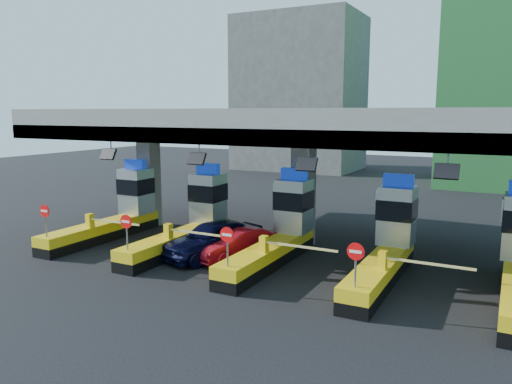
% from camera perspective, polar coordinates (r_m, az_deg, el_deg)
% --- Properties ---
extents(ground, '(120.00, 120.00, 0.00)m').
position_cam_1_polar(ground, '(23.57, 2.54, -7.79)').
color(ground, black).
rests_on(ground, ground).
extents(toll_canopy, '(28.00, 12.09, 7.00)m').
position_cam_1_polar(toll_canopy, '(25.19, 5.43, 7.44)').
color(toll_canopy, slate).
rests_on(toll_canopy, ground).
extents(toll_lane_far_left, '(4.43, 8.00, 4.16)m').
position_cam_1_polar(toll_lane_far_left, '(28.97, -15.43, -2.06)').
color(toll_lane_far_left, black).
rests_on(toll_lane_far_left, ground).
extents(toll_lane_left, '(4.43, 8.00, 4.16)m').
position_cam_1_polar(toll_lane_left, '(25.87, -7.27, -3.12)').
color(toll_lane_left, black).
rests_on(toll_lane_left, ground).
extents(toll_lane_center, '(4.43, 8.00, 4.16)m').
position_cam_1_polar(toll_lane_center, '(23.44, 2.86, -4.34)').
color(toll_lane_center, black).
rests_on(toll_lane_center, ground).
extents(toll_lane_right, '(4.43, 8.00, 4.16)m').
position_cam_1_polar(toll_lane_right, '(21.91, 14.89, -5.61)').
color(toll_lane_right, black).
rests_on(toll_lane_right, ground).
extents(bg_building_concrete, '(14.00, 10.00, 18.00)m').
position_cam_1_polar(bg_building_concrete, '(61.18, 5.01, 11.10)').
color(bg_building_concrete, '#4C4C49').
rests_on(bg_building_concrete, ground).
extents(van, '(3.79, 5.63, 1.78)m').
position_cam_1_polar(van, '(23.88, -4.88, -5.37)').
color(van, black).
rests_on(van, ground).
extents(red_car, '(2.94, 4.64, 1.44)m').
position_cam_1_polar(red_car, '(23.71, -2.41, -5.87)').
color(red_car, maroon).
rests_on(red_car, ground).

